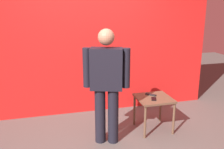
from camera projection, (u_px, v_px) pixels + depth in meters
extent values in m
cube|color=red|center=(89.00, 24.00, 4.38)|extent=(4.45, 0.12, 3.14)
cylinder|color=black|center=(100.00, 116.00, 3.59)|extent=(0.19, 0.19, 0.79)
cylinder|color=black|center=(113.00, 116.00, 3.58)|extent=(0.19, 0.19, 0.79)
cube|color=black|center=(106.00, 69.00, 3.41)|extent=(0.47, 0.34, 0.56)
cube|color=red|center=(107.00, 65.00, 3.51)|extent=(0.12, 0.05, 0.47)
cube|color=silver|center=(107.00, 66.00, 3.52)|extent=(0.04, 0.02, 0.43)
cylinder|color=black|center=(87.00, 68.00, 3.42)|extent=(0.13, 0.13, 0.53)
cylinder|color=black|center=(126.00, 68.00, 3.39)|extent=(0.13, 0.13, 0.53)
sphere|color=#A87A5B|center=(106.00, 37.00, 3.29)|extent=(0.22, 0.22, 0.22)
cube|color=brown|center=(154.00, 98.00, 3.91)|extent=(0.52, 0.52, 0.03)
cylinder|color=brown|center=(145.00, 122.00, 3.71)|extent=(0.04, 0.04, 0.50)
cylinder|color=brown|center=(174.00, 119.00, 3.83)|extent=(0.04, 0.04, 0.50)
cylinder|color=brown|center=(134.00, 110.00, 4.14)|extent=(0.04, 0.04, 0.50)
cylinder|color=brown|center=(160.00, 107.00, 4.26)|extent=(0.04, 0.04, 0.50)
cube|color=black|center=(154.00, 99.00, 3.84)|extent=(0.12, 0.16, 0.01)
cube|color=black|center=(151.00, 95.00, 4.00)|extent=(0.14, 0.16, 0.02)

